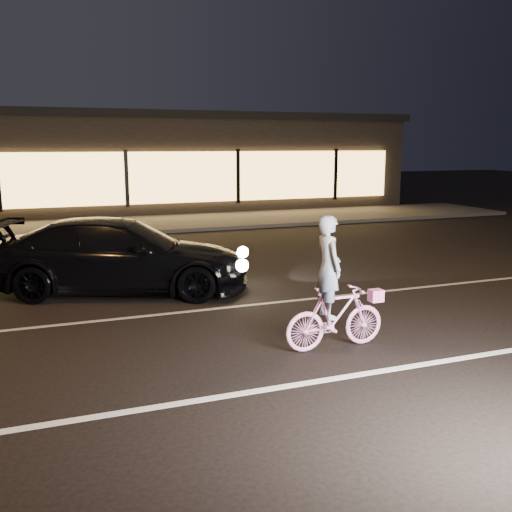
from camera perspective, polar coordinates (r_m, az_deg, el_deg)
name	(u,v)px	position (r m, az deg, el deg)	size (l,w,h in m)	color
ground	(273,343)	(8.56, 1.75, -8.65)	(90.00, 90.00, 0.00)	black
lane_stripe_near	(319,381)	(7.29, 6.34, -12.32)	(60.00, 0.12, 0.01)	silver
lane_stripe_far	(231,307)	(10.34, -2.47, -5.11)	(60.00, 0.10, 0.01)	gray
sidewalk	(136,225)	(20.87, -11.94, 3.09)	(30.00, 4.00, 0.12)	#383533
storefront	(113,161)	(26.60, -14.13, 9.20)	(25.40, 8.42, 4.20)	black
cyclist	(333,302)	(8.19, 7.75, -4.61)	(1.54, 0.53, 1.94)	#F133A3
sedan	(121,256)	(11.56, -13.38, 0.03)	(5.42, 3.62, 1.46)	black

